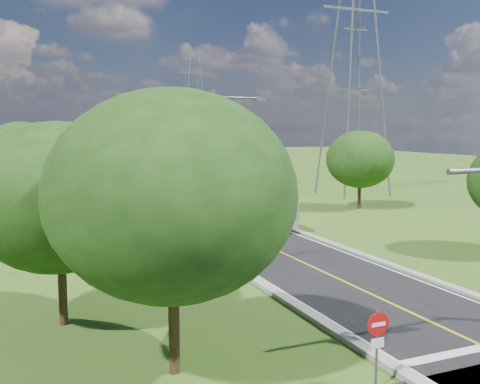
# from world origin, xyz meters

# --- Properties ---
(ground) EXTENTS (260.00, 260.00, 0.00)m
(ground) POSITION_xyz_m (0.00, 60.00, 0.00)
(ground) COLOR #2F5618
(ground) RESTS_ON ground
(road) EXTENTS (8.00, 150.00, 0.06)m
(road) POSITION_xyz_m (0.00, 66.00, 0.03)
(road) COLOR black
(road) RESTS_ON ground
(curb_left) EXTENTS (0.50, 150.00, 0.22)m
(curb_left) POSITION_xyz_m (-4.25, 66.00, 0.11)
(curb_left) COLOR gray
(curb_left) RESTS_ON ground
(curb_right) EXTENTS (0.50, 150.00, 0.22)m
(curb_right) POSITION_xyz_m (4.25, 66.00, 0.11)
(curb_right) COLOR gray
(curb_right) RESTS_ON ground
(do_not_enter_left) EXTENTS (0.76, 0.11, 2.50)m
(do_not_enter_left) POSITION_xyz_m (-5.60, -1.52, 1.77)
(do_not_enter_left) COLOR slate
(do_not_enter_left) RESTS_ON ground
(speed_limit_sign) EXTENTS (0.55, 0.09, 2.40)m
(speed_limit_sign) POSITION_xyz_m (5.20, 37.98, 1.60)
(speed_limit_sign) COLOR slate
(speed_limit_sign) RESTS_ON ground
(overpass) EXTENTS (30.00, 3.00, 3.20)m
(overpass) POSITION_xyz_m (0.00, 140.00, 2.41)
(overpass) COLOR gray
(overpass) RESTS_ON ground
(streetlight_near_left) EXTENTS (5.90, 0.25, 10.00)m
(streetlight_near_left) POSITION_xyz_m (-6.00, 12.00, 5.94)
(streetlight_near_left) COLOR slate
(streetlight_near_left) RESTS_ON ground
(streetlight_mid_left) EXTENTS (5.90, 0.25, 10.00)m
(streetlight_mid_left) POSITION_xyz_m (-6.00, 45.00, 5.94)
(streetlight_mid_left) COLOR slate
(streetlight_mid_left) RESTS_ON ground
(streetlight_far_right) EXTENTS (5.90, 0.25, 10.00)m
(streetlight_far_right) POSITION_xyz_m (6.00, 78.00, 5.94)
(streetlight_far_right) COLOR slate
(streetlight_far_right) RESTS_ON ground
(power_tower_near) EXTENTS (9.00, 6.40, 28.00)m
(power_tower_near) POSITION_xyz_m (22.00, 40.00, 14.01)
(power_tower_near) COLOR slate
(power_tower_near) RESTS_ON ground
(power_tower_far) EXTENTS (9.00, 6.40, 28.00)m
(power_tower_far) POSITION_xyz_m (26.00, 115.00, 14.01)
(power_tower_far) COLOR slate
(power_tower_far) RESTS_ON ground
(tree_la) EXTENTS (7.14, 7.14, 8.30)m
(tree_la) POSITION_xyz_m (-14.00, 8.00, 5.27)
(tree_la) COLOR black
(tree_la) RESTS_ON ground
(tree_lb) EXTENTS (6.30, 6.30, 7.33)m
(tree_lb) POSITION_xyz_m (-16.00, 28.00, 4.64)
(tree_lb) COLOR black
(tree_lb) RESTS_ON ground
(tree_lc) EXTENTS (7.56, 7.56, 8.79)m
(tree_lc) POSITION_xyz_m (-15.00, 50.00, 5.58)
(tree_lc) COLOR black
(tree_lc) RESTS_ON ground
(tree_ld) EXTENTS (6.72, 6.72, 7.82)m
(tree_ld) POSITION_xyz_m (-17.00, 74.00, 4.95)
(tree_ld) COLOR black
(tree_ld) RESTS_ON ground
(tree_le) EXTENTS (5.88, 5.88, 6.84)m
(tree_le) POSITION_xyz_m (-14.50, 98.00, 4.33)
(tree_le) COLOR black
(tree_le) RESTS_ON ground
(tree_lf) EXTENTS (7.98, 7.98, 9.28)m
(tree_lf) POSITION_xyz_m (-11.00, 2.00, 5.89)
(tree_lf) COLOR black
(tree_lf) RESTS_ON ground
(tree_rb) EXTENTS (6.72, 6.72, 7.82)m
(tree_rb) POSITION_xyz_m (16.00, 30.00, 4.95)
(tree_rb) COLOR black
(tree_rb) RESTS_ON ground
(tree_rc) EXTENTS (5.88, 5.88, 6.84)m
(tree_rc) POSITION_xyz_m (15.00, 52.00, 4.33)
(tree_rc) COLOR black
(tree_rc) RESTS_ON ground
(tree_rd) EXTENTS (7.14, 7.14, 8.30)m
(tree_rd) POSITION_xyz_m (17.00, 76.00, 5.27)
(tree_rd) COLOR black
(tree_rd) RESTS_ON ground
(tree_re) EXTENTS (5.46, 5.46, 6.35)m
(tree_re) POSITION_xyz_m (14.50, 100.00, 4.02)
(tree_re) COLOR black
(tree_re) RESTS_ON ground
(tree_rf) EXTENTS (6.30, 6.30, 7.33)m
(tree_rf) POSITION_xyz_m (18.00, 120.00, 4.64)
(tree_rf) COLOR black
(tree_rf) RESTS_ON ground
(bus_outbound) EXTENTS (2.89, 11.39, 3.16)m
(bus_outbound) POSITION_xyz_m (2.64, 26.08, 1.64)
(bus_outbound) COLOR white
(bus_outbound) RESTS_ON road
(bus_inbound) EXTENTS (2.41, 9.91, 2.75)m
(bus_inbound) POSITION_xyz_m (-2.68, 34.68, 1.44)
(bus_inbound) COLOR white
(bus_inbound) RESTS_ON road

